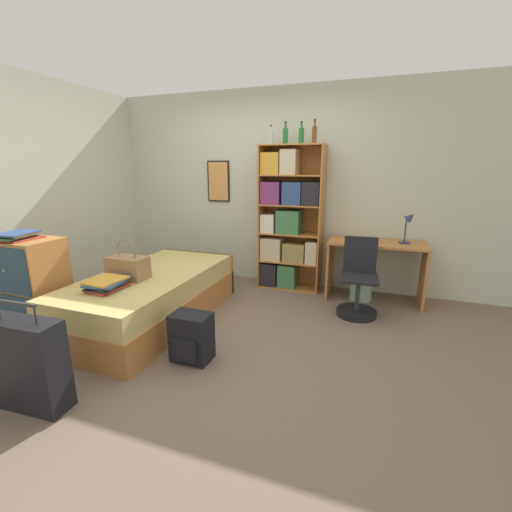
{
  "coord_description": "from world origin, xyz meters",
  "views": [
    {
      "loc": [
        1.48,
        -2.85,
        1.6
      ],
      "look_at": [
        0.38,
        0.2,
        0.75
      ],
      "focal_mm": 24.0,
      "sensor_mm": 36.0,
      "label": 1
    }
  ],
  "objects_px": {
    "magazine_pile_on_dresser": "(18,236)",
    "bottle_green": "(271,137)",
    "dresser": "(32,287)",
    "backpack": "(191,337)",
    "waste_bin": "(361,291)",
    "handbag": "(128,267)",
    "desk_lamp": "(409,222)",
    "bed": "(153,296)",
    "bottle_clear": "(301,135)",
    "bottle_blue": "(314,134)",
    "suitcase": "(27,364)",
    "desk_chair": "(358,290)",
    "desk": "(376,260)",
    "book_stack_on_bed": "(107,284)",
    "bottle_brown": "(285,136)",
    "bookcase": "(287,222)"
  },
  "relations": [
    {
      "from": "suitcase",
      "to": "desk",
      "type": "distance_m",
      "value": 3.57
    },
    {
      "from": "bed",
      "to": "backpack",
      "type": "height_order",
      "value": "bed"
    },
    {
      "from": "magazine_pile_on_dresser",
      "to": "dresser",
      "type": "bearing_deg",
      "value": 53.23
    },
    {
      "from": "bookcase",
      "to": "desk_lamp",
      "type": "height_order",
      "value": "bookcase"
    },
    {
      "from": "bottle_brown",
      "to": "book_stack_on_bed",
      "type": "bearing_deg",
      "value": -119.03
    },
    {
      "from": "bottle_blue",
      "to": "book_stack_on_bed",
      "type": "bearing_deg",
      "value": -126.5
    },
    {
      "from": "desk_chair",
      "to": "suitcase",
      "type": "bearing_deg",
      "value": -130.35
    },
    {
      "from": "handbag",
      "to": "backpack",
      "type": "height_order",
      "value": "handbag"
    },
    {
      "from": "bed",
      "to": "magazine_pile_on_dresser",
      "type": "xyz_separation_m",
      "value": [
        -0.91,
        -0.7,
        0.73
      ]
    },
    {
      "from": "bookcase",
      "to": "bottle_brown",
      "type": "xyz_separation_m",
      "value": [
        -0.04,
        -0.02,
        1.07
      ]
    },
    {
      "from": "suitcase",
      "to": "backpack",
      "type": "relative_size",
      "value": 1.85
    },
    {
      "from": "book_stack_on_bed",
      "to": "suitcase",
      "type": "xyz_separation_m",
      "value": [
        0.14,
        -0.92,
        -0.24
      ]
    },
    {
      "from": "dresser",
      "to": "desk_chair",
      "type": "bearing_deg",
      "value": 27.45
    },
    {
      "from": "bookcase",
      "to": "dresser",
      "type": "bearing_deg",
      "value": -132.83
    },
    {
      "from": "handbag",
      "to": "book_stack_on_bed",
      "type": "height_order",
      "value": "handbag"
    },
    {
      "from": "bed",
      "to": "bottle_green",
      "type": "relative_size",
      "value": 8.77
    },
    {
      "from": "handbag",
      "to": "bottle_green",
      "type": "bearing_deg",
      "value": 59.94
    },
    {
      "from": "bed",
      "to": "backpack",
      "type": "xyz_separation_m",
      "value": [
        0.81,
        -0.59,
        -0.05
      ]
    },
    {
      "from": "bottle_clear",
      "to": "desk_lamp",
      "type": "xyz_separation_m",
      "value": [
        1.3,
        -0.04,
        -0.99
      ]
    },
    {
      "from": "book_stack_on_bed",
      "to": "desk_chair",
      "type": "distance_m",
      "value": 2.58
    },
    {
      "from": "magazine_pile_on_dresser",
      "to": "bottle_green",
      "type": "xyz_separation_m",
      "value": [
        1.77,
        2.14,
        0.98
      ]
    },
    {
      "from": "bed",
      "to": "desk",
      "type": "relative_size",
      "value": 1.82
    },
    {
      "from": "bottle_clear",
      "to": "desk_lamp",
      "type": "relative_size",
      "value": 0.68
    },
    {
      "from": "handbag",
      "to": "desk_lamp",
      "type": "xyz_separation_m",
      "value": [
        2.65,
        1.62,
        0.35
      ]
    },
    {
      "from": "bed",
      "to": "magazine_pile_on_dresser",
      "type": "bearing_deg",
      "value": -142.5
    },
    {
      "from": "handbag",
      "to": "dresser",
      "type": "xyz_separation_m",
      "value": [
        -0.79,
        -0.44,
        -0.16
      ]
    },
    {
      "from": "desk_lamp",
      "to": "handbag",
      "type": "bearing_deg",
      "value": -148.54
    },
    {
      "from": "bottle_blue",
      "to": "backpack",
      "type": "height_order",
      "value": "bottle_blue"
    },
    {
      "from": "bookcase",
      "to": "bottle_clear",
      "type": "height_order",
      "value": "bottle_clear"
    },
    {
      "from": "handbag",
      "to": "bottle_blue",
      "type": "xyz_separation_m",
      "value": [
        1.51,
        1.65,
        1.35
      ]
    },
    {
      "from": "bed",
      "to": "desk_chair",
      "type": "xyz_separation_m",
      "value": [
        2.06,
        0.87,
        0.02
      ]
    },
    {
      "from": "backpack",
      "to": "waste_bin",
      "type": "bearing_deg",
      "value": 56.39
    },
    {
      "from": "desk_lamp",
      "to": "bottle_green",
      "type": "bearing_deg",
      "value": 178.67
    },
    {
      "from": "desk",
      "to": "waste_bin",
      "type": "bearing_deg",
      "value": -158.95
    },
    {
      "from": "backpack",
      "to": "dresser",
      "type": "bearing_deg",
      "value": -177.46
    },
    {
      "from": "bed",
      "to": "waste_bin",
      "type": "height_order",
      "value": "bed"
    },
    {
      "from": "bottle_brown",
      "to": "desk_chair",
      "type": "relative_size",
      "value": 0.32
    },
    {
      "from": "dresser",
      "to": "magazine_pile_on_dresser",
      "type": "relative_size",
      "value": 2.51
    },
    {
      "from": "dresser",
      "to": "desk_chair",
      "type": "relative_size",
      "value": 1.11
    },
    {
      "from": "book_stack_on_bed",
      "to": "magazine_pile_on_dresser",
      "type": "bearing_deg",
      "value": -170.48
    },
    {
      "from": "bookcase",
      "to": "desk",
      "type": "bearing_deg",
      "value": -4.43
    },
    {
      "from": "suitcase",
      "to": "bottle_green",
      "type": "distance_m",
      "value": 3.44
    },
    {
      "from": "book_stack_on_bed",
      "to": "bottle_blue",
      "type": "height_order",
      "value": "bottle_blue"
    },
    {
      "from": "bottle_clear",
      "to": "bottle_blue",
      "type": "distance_m",
      "value": 0.16
    },
    {
      "from": "handbag",
      "to": "bottle_green",
      "type": "xyz_separation_m",
      "value": [
        0.96,
        1.66,
        1.33
      ]
    },
    {
      "from": "dresser",
      "to": "book_stack_on_bed",
      "type": "bearing_deg",
      "value": 7.65
    },
    {
      "from": "desk_lamp",
      "to": "desk",
      "type": "bearing_deg",
      "value": -175.59
    },
    {
      "from": "waste_bin",
      "to": "bookcase",
      "type": "bearing_deg",
      "value": 171.84
    },
    {
      "from": "bottle_blue",
      "to": "desk_lamp",
      "type": "xyz_separation_m",
      "value": [
        1.14,
        -0.03,
        -0.99
      ]
    },
    {
      "from": "dresser",
      "to": "handbag",
      "type": "bearing_deg",
      "value": 29.48
    }
  ]
}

